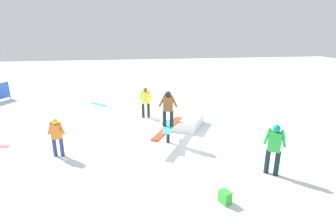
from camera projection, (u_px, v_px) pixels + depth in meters
ground_plane at (168, 143)px, 10.25m from camera, size 60.00×60.00×0.00m
rail_feature at (168, 129)px, 10.08m from camera, size 2.43×1.55×0.65m
snow_kicker_ramp at (183, 121)px, 11.94m from camera, size 2.31×2.19×0.46m
main_rider_on_rail at (168, 110)px, 9.84m from camera, size 1.56×0.74×1.41m
bystander_orange at (57, 135)px, 8.93m from camera, size 0.24×0.61×1.38m
bystander_yellow at (146, 101)px, 12.94m from camera, size 0.22×0.62×1.52m
bystander_green at (274, 147)px, 7.76m from camera, size 0.46×0.58×1.60m
loose_snowboard_cyan at (98, 104)px, 15.42m from camera, size 1.10×1.08×0.02m
backpack_on_snow at (225, 197)px, 6.63m from camera, size 0.36×0.32×0.34m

